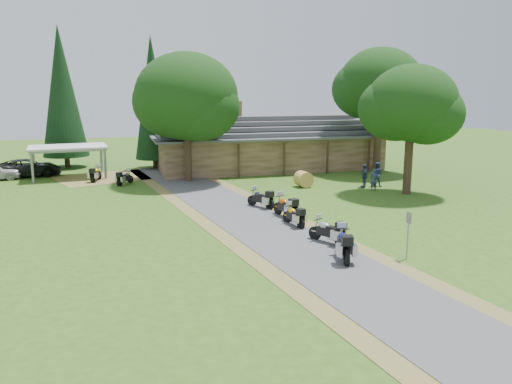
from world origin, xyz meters
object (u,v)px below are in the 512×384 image
object	(u,v)px
motorcycle_carport_a	(96,173)
motorcycle_carport_b	(125,177)
motorcycle_row_c	(294,215)
carport	(69,162)
motorcycle_row_d	(286,206)
lodge	(268,142)
car_dark_suv	(28,163)
motorcycle_row_e	(261,197)
motorcycle_row_b	(328,230)
hay_bale	(304,179)
motorcycle_row_a	(344,243)

from	to	relation	value
motorcycle_carport_a	motorcycle_carport_b	distance (m)	3.10
motorcycle_row_c	carport	bearing A→B (deg)	21.66
carport	motorcycle_row_c	bearing A→B (deg)	-62.59
motorcycle_row_c	motorcycle_row_d	size ratio (longest dim) A/B	0.86
carport	motorcycle_carport_a	xyz separation A→B (m)	(2.15, -2.41, -0.68)
lodge	car_dark_suv	size ratio (longest dim) A/B	3.66
car_dark_suv	motorcycle_carport_b	bearing A→B (deg)	-135.18
lodge	motorcycle_row_c	world-z (taller)	lodge
motorcycle_row_e	motorcycle_carport_b	world-z (taller)	motorcycle_row_e
lodge	motorcycle_row_b	size ratio (longest dim) A/B	11.11
motorcycle_row_e	motorcycle_carport_a	xyz separation A→B (m)	(-10.02, 12.53, -0.00)
hay_bale	motorcycle_carport_b	bearing A→B (deg)	159.74
car_dark_suv	lodge	bearing A→B (deg)	-100.24
motorcycle_row_d	motorcycle_row_a	bearing A→B (deg)	166.85
lodge	carport	bearing A→B (deg)	-179.05
lodge	motorcycle_row_b	xyz separation A→B (m)	(-4.41, -23.15, -1.79)
carport	motorcycle_row_a	distance (m)	28.25
hay_bale	lodge	bearing A→B (deg)	88.32
lodge	car_dark_suv	distance (m)	20.98
motorcycle_row_b	motorcycle_carport_b	bearing A→B (deg)	-3.01
motorcycle_row_c	hay_bale	distance (m)	11.09
motorcycle_row_b	motorcycle_carport_b	distance (m)	20.24
car_dark_suv	motorcycle_row_d	world-z (taller)	car_dark_suv
motorcycle_row_a	motorcycle_row_c	bearing A→B (deg)	18.54
car_dark_suv	motorcycle_row_c	world-z (taller)	car_dark_suv
car_dark_suv	motorcycle_row_c	size ratio (longest dim) A/B	3.26
motorcycle_row_b	motorcycle_carport_b	world-z (taller)	motorcycle_row_b
carport	motorcycle_row_b	size ratio (longest dim) A/B	3.17
carport	car_dark_suv	bearing A→B (deg)	151.51
lodge	motorcycle_carport_a	distance (m)	15.71
motorcycle_row_d	motorcycle_carport_b	xyz separation A→B (m)	(-8.48, 13.10, -0.11)
lodge	hay_bale	world-z (taller)	lodge
motorcycle_row_e	motorcycle_carport_a	bearing A→B (deg)	7.44
carport	motorcycle_row_c	size ratio (longest dim) A/B	3.40
motorcycle_row_d	motorcycle_carport_b	bearing A→B (deg)	19.78
car_dark_suv	motorcycle_row_a	world-z (taller)	car_dark_suv
motorcycle_row_c	hay_bale	world-z (taller)	motorcycle_row_c
motorcycle_carport_a	hay_bale	world-z (taller)	motorcycle_carport_a
motorcycle_row_b	motorcycle_row_a	bearing A→B (deg)	144.03
carport	motorcycle_row_e	bearing A→B (deg)	-56.45
lodge	car_dark_suv	xyz separation A→B (m)	(-20.91, 1.14, -1.33)
hay_bale	motorcycle_row_a	bearing A→B (deg)	-105.66
lodge	carport	world-z (taller)	lodge
motorcycle_row_d	hay_bale	world-z (taller)	motorcycle_row_d
motorcycle_carport_a	motorcycle_row_e	bearing A→B (deg)	-122.16
motorcycle_row_d	motorcycle_carport_a	size ratio (longest dim) A/B	1.10
motorcycle_row_b	motorcycle_row_c	size ratio (longest dim) A/B	1.07
car_dark_suv	motorcycle_carport_b	world-z (taller)	car_dark_suv
carport	motorcycle_row_e	size ratio (longest dim) A/B	3.24
car_dark_suv	motorcycle_row_a	distance (m)	31.14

